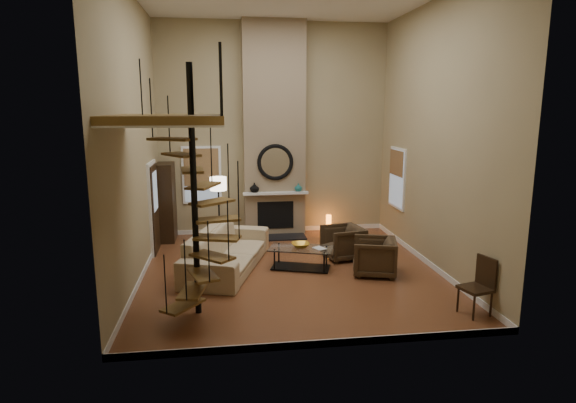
{
  "coord_description": "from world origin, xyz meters",
  "views": [
    {
      "loc": [
        -1.32,
        -9.38,
        3.37
      ],
      "look_at": [
        0.0,
        0.4,
        1.4
      ],
      "focal_mm": 29.85,
      "sensor_mm": 36.0,
      "label": 1
    }
  ],
  "objects": [
    {
      "name": "armchair_far",
      "position": [
        1.75,
        -0.39,
        0.35
      ],
      "size": [
        1.05,
        1.04,
        0.78
      ],
      "primitive_type": "imported",
      "rotation": [
        0.0,
        0.0,
        -1.85
      ],
      "color": "#402F1D",
      "rests_on": "ground"
    },
    {
      "name": "chimney_breast",
      "position": [
        0.0,
        3.06,
        2.75
      ],
      "size": [
        1.6,
        0.38,
        5.5
      ],
      "primitive_type": "cube",
      "color": "#8A7559",
      "rests_on": "ground"
    },
    {
      "name": "window_back",
      "position": [
        -1.9,
        3.22,
        1.62
      ],
      "size": [
        1.02,
        0.06,
        1.52
      ],
      "color": "white",
      "rests_on": "back_wall"
    },
    {
      "name": "sofa",
      "position": [
        -1.3,
        0.39,
        0.4
      ],
      "size": [
        1.98,
        3.17,
        0.86
      ],
      "primitive_type": "imported",
      "rotation": [
        0.0,
        0.0,
        1.27
      ],
      "color": "#C5AF88",
      "rests_on": "ground"
    },
    {
      "name": "baseboard_front",
      "position": [
        0.0,
        -3.24,
        0.06
      ],
      "size": [
        6.0,
        0.02,
        0.12
      ],
      "primitive_type": "cube",
      "color": "white",
      "rests_on": "ground"
    },
    {
      "name": "book",
      "position": [
        0.59,
        -0.0,
        0.46
      ],
      "size": [
        0.3,
        0.33,
        0.03
      ],
      "primitive_type": "imported",
      "rotation": [
        0.0,
        0.0,
        0.47
      ],
      "color": "gray",
      "rests_on": "coffee_table"
    },
    {
      "name": "front_wall",
      "position": [
        0.0,
        -3.25,
        2.75
      ],
      "size": [
        6.0,
        0.02,
        5.5
      ],
      "primitive_type": "cube",
      "color": "tan",
      "rests_on": "ground"
    },
    {
      "name": "right_wall",
      "position": [
        3.0,
        0.0,
        2.75
      ],
      "size": [
        0.02,
        6.5,
        5.5
      ],
      "primitive_type": "cube",
      "color": "tan",
      "rests_on": "ground"
    },
    {
      "name": "entry_door",
      "position": [
        -2.95,
        1.8,
        1.05
      ],
      "size": [
        0.1,
        1.05,
        2.16
      ],
      "color": "white",
      "rests_on": "ground"
    },
    {
      "name": "left_wall",
      "position": [
        -3.0,
        0.0,
        2.75
      ],
      "size": [
        0.02,
        6.5,
        5.5
      ],
      "primitive_type": "cube",
      "color": "tan",
      "rests_on": "ground"
    },
    {
      "name": "back_wall",
      "position": [
        0.0,
        3.25,
        2.75
      ],
      "size": [
        6.0,
        0.02,
        5.5
      ],
      "primitive_type": "cube",
      "color": "tan",
      "rests_on": "ground"
    },
    {
      "name": "mantel",
      "position": [
        0.0,
        2.78,
        1.15
      ],
      "size": [
        1.7,
        0.18,
        0.06
      ],
      "primitive_type": "cube",
      "color": "white",
      "rests_on": "chimney_breast"
    },
    {
      "name": "vase_right",
      "position": [
        0.6,
        2.82,
        1.28
      ],
      "size": [
        0.2,
        0.2,
        0.21
      ],
      "primitive_type": "imported",
      "color": "#1C6362",
      "rests_on": "mantel"
    },
    {
      "name": "armchair_near",
      "position": [
        1.37,
        0.74,
        0.35
      ],
      "size": [
        0.98,
        0.96,
        0.76
      ],
      "primitive_type": "imported",
      "rotation": [
        0.0,
        0.0,
        -1.38
      ],
      "color": "#402F1D",
      "rests_on": "ground"
    },
    {
      "name": "baseboard_back",
      "position": [
        0.0,
        3.24,
        0.06
      ],
      "size": [
        6.0,
        0.02,
        0.12
      ],
      "primitive_type": "cube",
      "color": "white",
      "rests_on": "ground"
    },
    {
      "name": "baseboard_left",
      "position": [
        -2.99,
        0.0,
        0.06
      ],
      "size": [
        0.02,
        6.5,
        0.12
      ],
      "primitive_type": "cube",
      "color": "white",
      "rests_on": "ground"
    },
    {
      "name": "loft",
      "position": [
        -2.04,
        -1.8,
        3.24
      ],
      "size": [
        1.7,
        2.2,
        1.09
      ],
      "color": "brown",
      "rests_on": "left_wall"
    },
    {
      "name": "ground",
      "position": [
        0.0,
        0.0,
        -0.01
      ],
      "size": [
        6.0,
        6.5,
        0.01
      ],
      "primitive_type": "cube",
      "color": "brown",
      "rests_on": "ground"
    },
    {
      "name": "mirror_frame",
      "position": [
        0.0,
        2.84,
        1.95
      ],
      "size": [
        0.94,
        0.1,
        0.94
      ],
      "primitive_type": "torus",
      "rotation": [
        1.57,
        0.0,
        0.0
      ],
      "color": "black",
      "rests_on": "chimney_breast"
    },
    {
      "name": "accent_lamp",
      "position": [
        1.44,
        2.88,
        0.25
      ],
      "size": [
        0.14,
        0.14,
        0.5
      ],
      "primitive_type": "cylinder",
      "color": "orange",
      "rests_on": "ground"
    },
    {
      "name": "hearth",
      "position": [
        0.0,
        2.57,
        0.02
      ],
      "size": [
        1.5,
        0.6,
        0.04
      ],
      "primitive_type": "cube",
      "color": "black",
      "rests_on": "ground"
    },
    {
      "name": "side_chair",
      "position": [
        2.79,
        -2.45,
        0.53
      ],
      "size": [
        0.54,
        0.54,
        0.96
      ],
      "color": "black",
      "rests_on": "ground"
    },
    {
      "name": "coffee_table",
      "position": [
        0.24,
        0.15,
        0.28
      ],
      "size": [
        1.46,
        1.04,
        0.48
      ],
      "color": "silver",
      "rests_on": "ground"
    },
    {
      "name": "firebox",
      "position": [
        0.0,
        2.86,
        0.55
      ],
      "size": [
        0.95,
        0.02,
        0.72
      ],
      "primitive_type": "cube",
      "color": "black",
      "rests_on": "chimney_breast"
    },
    {
      "name": "hutch",
      "position": [
        -2.8,
        2.82,
        0.95
      ],
      "size": [
        0.43,
        0.91,
        2.04
      ],
      "primitive_type": "cube",
      "color": "black",
      "rests_on": "ground"
    },
    {
      "name": "vase_left",
      "position": [
        -0.55,
        2.82,
        1.3
      ],
      "size": [
        0.24,
        0.24,
        0.25
      ],
      "primitive_type": "imported",
      "color": "black",
      "rests_on": "mantel"
    },
    {
      "name": "mirror_disc",
      "position": [
        0.0,
        2.85,
        1.95
      ],
      "size": [
        0.8,
        0.01,
        0.8
      ],
      "primitive_type": "cylinder",
      "rotation": [
        1.57,
        0.0,
        0.0
      ],
      "color": "white",
      "rests_on": "chimney_breast"
    },
    {
      "name": "floor_lamp",
      "position": [
        -1.46,
        2.04,
        1.41
      ],
      "size": [
        0.4,
        0.4,
        1.71
      ],
      "color": "black",
      "rests_on": "ground"
    },
    {
      "name": "spiral_stair",
      "position": [
        -1.78,
        -1.79,
        1.78
      ],
      "size": [
        1.47,
        1.47,
        4.06
      ],
      "color": "black",
      "rests_on": "ground"
    },
    {
      "name": "baseboard_right",
      "position": [
        2.99,
        0.0,
        0.06
      ],
      "size": [
        0.02,
        6.5,
        0.12
      ],
      "primitive_type": "cube",
      "color": "white",
      "rests_on": "ground"
    },
    {
      "name": "window_right",
      "position": [
        2.97,
        2.0,
        1.63
      ],
      "size": [
        0.06,
        1.02,
        1.52
      ],
      "color": "white",
      "rests_on": "right_wall"
    },
    {
      "name": "bowl",
      "position": [
        0.24,
        0.2,
        0.5
      ],
      "size": [
        0.38,
        0.38,
        0.09
      ],
      "primitive_type": "imported",
      "color": "gold",
      "rests_on": "coffee_table"
    }
  ]
}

